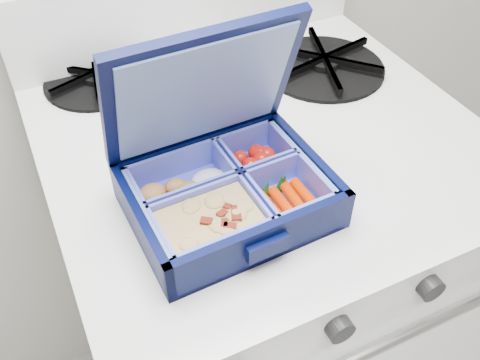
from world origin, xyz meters
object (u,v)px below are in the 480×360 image
stove (253,306)px  bento_box (228,195)px  burner_grate (324,62)px  fork (242,136)px

stove → bento_box: bento_box is taller
burner_grate → fork: (-0.19, -0.10, -0.01)m
stove → bento_box: bearing=-129.4°
burner_grate → fork: bearing=-152.3°
bento_box → stove: bearing=48.3°
bento_box → fork: 0.14m
bento_box → burner_grate: 0.33m
stove → bento_box: size_ratio=3.98×
bento_box → burner_grate: bearing=37.1°
stove → burner_grate: burner_grate is taller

